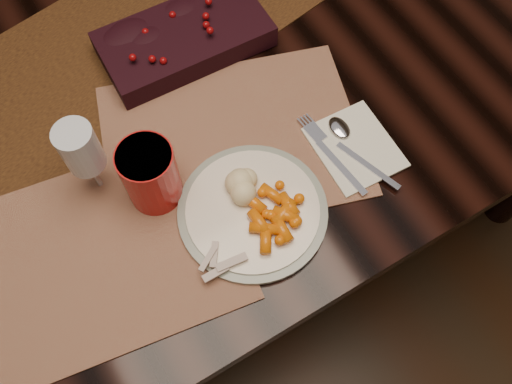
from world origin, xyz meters
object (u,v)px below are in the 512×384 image
turkey_shreds (220,260)px  wine_glass (87,161)px  dining_table (199,172)px  napkin (355,147)px  centerpiece (184,36)px  mashed_potatoes (239,186)px  dinner_plate (253,211)px  placemat_main (232,139)px  baby_carrots (272,215)px  red_cup (150,175)px

turkey_shreds → wine_glass: (-0.11, 0.23, 0.06)m
dining_table → napkin: napkin is taller
centerpiece → mashed_potatoes: same height
dinner_plate → mashed_potatoes: 0.05m
dining_table → turkey_shreds: turkey_shreds is taller
mashed_potatoes → turkey_shreds: (-0.09, -0.09, -0.02)m
placemat_main → baby_carrots: bearing=-79.7°
wine_glass → baby_carrots: bearing=-44.0°
mashed_potatoes → red_cup: (-0.12, 0.08, 0.02)m
dinner_plate → placemat_main: bearing=73.9°
baby_carrots → napkin: 0.21m
red_cup → dining_table: bearing=53.0°
baby_carrots → turkey_shreds: 0.11m
dinner_plate → napkin: bearing=3.9°
mashed_potatoes → wine_glass: bearing=143.9°
dinner_plate → baby_carrots: 0.04m
dinner_plate → turkey_shreds: turkey_shreds is taller
mashed_potatoes → red_cup: size_ratio=0.70×
dining_table → red_cup: size_ratio=14.38×
dining_table → placemat_main: 0.41m
red_cup → napkin: bearing=-16.7°
dining_table → centerpiece: (0.05, 0.06, 0.41)m
dinner_plate → napkin: size_ratio=1.63×
baby_carrots → centerpiece: bearing=83.2°
placemat_main → wine_glass: 0.26m
mashed_potatoes → dining_table: bearing=84.7°
turkey_shreds → wine_glass: 0.26m
baby_carrots → mashed_potatoes: (-0.02, 0.07, 0.01)m
mashed_potatoes → red_cup: 0.14m
napkin → baby_carrots: bearing=-164.7°
baby_carrots → turkey_shreds: bearing=-168.4°
mashed_potatoes → placemat_main: bearing=67.0°
placemat_main → baby_carrots: (-0.02, -0.17, 0.03)m
mashed_potatoes → napkin: mashed_potatoes is taller
wine_glass → red_cup: bearing=-39.1°
dinner_plate → turkey_shreds: 0.11m
placemat_main → mashed_potatoes: size_ratio=5.25×
dining_table → napkin: bearing=-55.9°
mashed_potatoes → wine_glass: 0.25m
red_cup → wine_glass: bearing=140.9°
centerpiece → red_cup: size_ratio=2.56×
baby_carrots → dining_table: bearing=89.6°
turkey_shreds → red_cup: 0.18m
baby_carrots → wine_glass: bearing=136.0°
napkin → wine_glass: wine_glass is taller
baby_carrots → red_cup: 0.21m
mashed_potatoes → napkin: 0.23m
wine_glass → mashed_potatoes: bearing=-36.1°
dinner_plate → baby_carrots: bearing=-57.6°
dining_table → wine_glass: 0.53m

